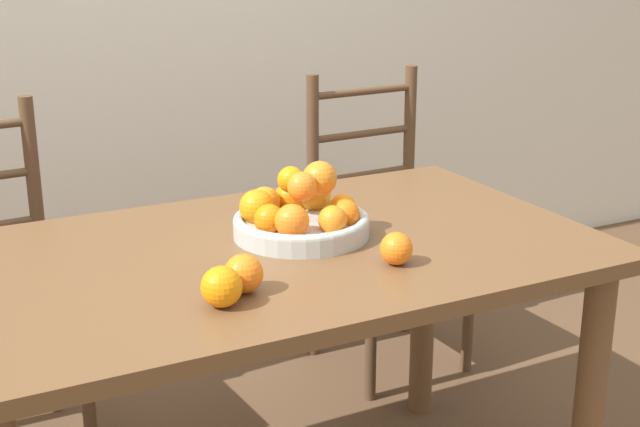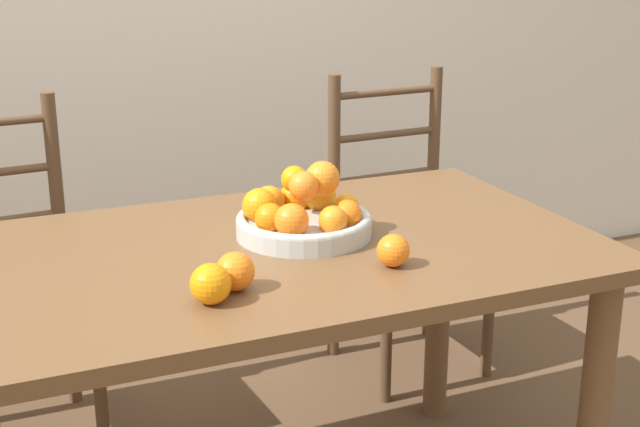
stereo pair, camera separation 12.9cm
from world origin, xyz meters
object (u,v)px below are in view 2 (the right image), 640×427
object	(u,v)px
fruit_bowl	(303,215)
orange_loose_2	(393,250)
chair_right	(405,228)
orange_loose_0	(235,271)
chair_left	(3,286)
orange_loose_1	(211,284)

from	to	relation	value
fruit_bowl	orange_loose_2	bearing A→B (deg)	-69.11
fruit_bowl	chair_right	bearing A→B (deg)	46.38
orange_loose_0	chair_right	bearing A→B (deg)	46.23
fruit_bowl	chair_left	bearing A→B (deg)	133.76
fruit_bowl	orange_loose_0	bearing A→B (deg)	-134.14
orange_loose_2	chair_left	size ratio (longest dim) A/B	0.07
orange_loose_2	chair_right	world-z (taller)	chair_right
orange_loose_1	orange_loose_2	size ratio (longest dim) A/B	1.13
fruit_bowl	orange_loose_2	size ratio (longest dim) A/B	4.47
chair_left	chair_right	world-z (taller)	same
orange_loose_1	chair_left	bearing A→B (deg)	108.91
chair_left	orange_loose_0	bearing A→B (deg)	-71.25
orange_loose_0	orange_loose_2	distance (m)	0.34
fruit_bowl	chair_left	world-z (taller)	chair_left
orange_loose_0	chair_right	distance (m)	1.28
orange_loose_0	fruit_bowl	bearing A→B (deg)	45.86
fruit_bowl	orange_loose_1	bearing A→B (deg)	-136.02
orange_loose_0	chair_right	size ratio (longest dim) A/B	0.08
orange_loose_1	chair_right	bearing A→B (deg)	45.62
orange_loose_1	orange_loose_0	bearing A→B (deg)	35.35
orange_loose_0	chair_left	distance (m)	1.02
orange_loose_1	chair_left	xyz separation A→B (m)	(-0.32, 0.94, -0.31)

